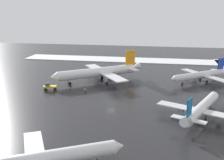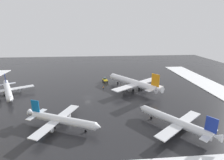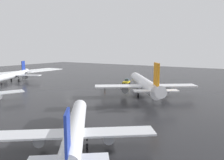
% 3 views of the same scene
% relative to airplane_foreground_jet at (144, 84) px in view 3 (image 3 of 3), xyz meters
% --- Properties ---
extents(ground_plane, '(240.00, 240.00, 0.00)m').
position_rel_airplane_foreground_jet_xyz_m(ground_plane, '(-23.28, -8.72, -3.61)').
color(ground_plane, '#232326').
extents(airplane_foreground_jet, '(27.21, 31.57, 10.91)m').
position_rel_airplane_foreground_jet_xyz_m(airplane_foreground_jet, '(0.00, 0.00, 0.00)').
color(airplane_foreground_jet, white).
rests_on(airplane_foreground_jet, ground_plane).
extents(airplane_distant_tail, '(22.17, 25.98, 8.40)m').
position_rel_airplane_foreground_jet_xyz_m(airplane_distant_tail, '(-60.72, -3.94, -0.83)').
color(airplane_distant_tail, silver).
rests_on(airplane_distant_tail, ground_plane).
extents(airplane_parked_starboard, '(20.69, 23.44, 8.23)m').
position_rel_airplane_foreground_jet_xyz_m(airplane_parked_starboard, '(5.58, -38.11, -0.89)').
color(airplane_parked_starboard, silver).
rests_on(airplane_parked_starboard, ground_plane).
extents(pushback_tug, '(3.27, 5.00, 2.50)m').
position_rel_airplane_foreground_jet_xyz_m(pushback_tug, '(-13.94, 14.47, -2.32)').
color(pushback_tug, gold).
rests_on(pushback_tug, ground_plane).
extents(ground_crew_near_tug, '(0.36, 0.36, 1.71)m').
position_rel_airplane_foreground_jet_xyz_m(ground_crew_near_tug, '(-15.53, 1.32, -2.63)').
color(ground_crew_near_tug, black).
rests_on(ground_crew_near_tug, ground_plane).
extents(ground_crew_mid_apron, '(0.36, 0.36, 1.71)m').
position_rel_airplane_foreground_jet_xyz_m(ground_crew_mid_apron, '(-4.87, 10.85, -2.63)').
color(ground_crew_mid_apron, black).
rests_on(ground_crew_mid_apron, ground_plane).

